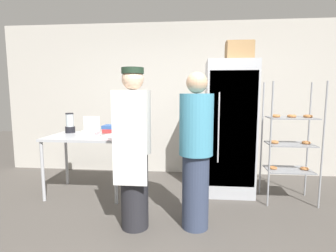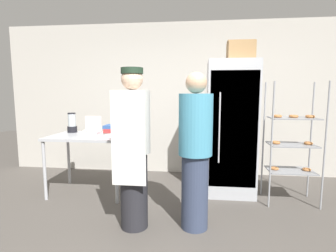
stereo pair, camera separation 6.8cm
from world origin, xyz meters
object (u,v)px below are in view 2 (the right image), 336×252
object	(u,v)px
refrigerator	(230,128)
person_baker	(133,147)
donut_box	(91,132)
blender_pitcher	(72,124)
binder_stack	(115,130)
cardboard_storage_box	(241,51)
person_customer	(195,151)
baking_rack	(292,143)

from	to	relation	value
refrigerator	person_baker	xyz separation A→B (m)	(-1.15, -1.20, -0.06)
refrigerator	donut_box	bearing A→B (deg)	-173.22
donut_box	blender_pitcher	distance (m)	0.43
binder_stack	person_baker	xyz separation A→B (m)	(0.51, -0.94, -0.04)
cardboard_storage_box	person_customer	bearing A→B (deg)	-118.79
donut_box	binder_stack	bearing A→B (deg)	-3.68
donut_box	baking_rack	bearing A→B (deg)	-1.03
refrigerator	person_customer	size ratio (longest dim) A/B	1.14
binder_stack	cardboard_storage_box	world-z (taller)	cardboard_storage_box
cardboard_storage_box	person_customer	distance (m)	1.72
blender_pitcher	person_baker	xyz separation A→B (m)	(1.26, -1.15, -0.10)
baking_rack	person_customer	distance (m)	1.52
person_baker	person_customer	size ratio (longest dim) A/B	1.03
baking_rack	binder_stack	world-z (taller)	baking_rack
donut_box	person_customer	size ratio (longest dim) A/B	0.16
refrigerator	cardboard_storage_box	xyz separation A→B (m)	(0.10, -0.05, 1.09)
binder_stack	person_baker	bearing A→B (deg)	-61.58
blender_pitcher	person_baker	size ratio (longest dim) A/B	0.18
refrigerator	donut_box	distance (m)	2.05
donut_box	binder_stack	xyz separation A→B (m)	(0.37, -0.02, 0.03)
blender_pitcher	baking_rack	bearing A→B (deg)	-4.36
donut_box	blender_pitcher	size ratio (longest dim) A/B	0.87
donut_box	person_customer	bearing A→B (deg)	-30.21
binder_stack	person_customer	bearing A→B (deg)	-36.79
donut_box	person_baker	xyz separation A→B (m)	(0.88, -0.96, -0.01)
donut_box	person_baker	size ratio (longest dim) A/B	0.15
binder_stack	person_customer	size ratio (longest dim) A/B	0.18
donut_box	binder_stack	world-z (taller)	donut_box
person_customer	binder_stack	bearing A→B (deg)	143.21
blender_pitcher	person_customer	xyz separation A→B (m)	(1.92, -1.09, -0.14)
cardboard_storage_box	blender_pitcher	bearing A→B (deg)	179.97
refrigerator	blender_pitcher	xyz separation A→B (m)	(-2.41, -0.05, 0.04)
blender_pitcher	cardboard_storage_box	bearing A→B (deg)	-0.03
baking_rack	donut_box	size ratio (longest dim) A/B	6.11
person_customer	refrigerator	bearing A→B (deg)	66.45
baking_rack	donut_box	bearing A→B (deg)	178.97
donut_box	person_baker	bearing A→B (deg)	-47.53
refrigerator	baking_rack	size ratio (longest dim) A/B	1.19
baking_rack	blender_pitcher	size ratio (longest dim) A/B	5.30
cardboard_storage_box	person_customer	size ratio (longest dim) A/B	0.22
blender_pitcher	binder_stack	bearing A→B (deg)	-16.08
binder_stack	person_baker	distance (m)	1.07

